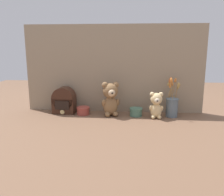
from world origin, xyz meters
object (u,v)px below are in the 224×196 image
at_px(teddy_bear_large, 111,98).
at_px(teddy_bear_medium, 156,105).
at_px(flower_vase, 172,105).
at_px(decorative_tin_tall, 136,112).
at_px(vintage_radio, 64,101).
at_px(decorative_tin_short, 83,111).

bearing_deg(teddy_bear_large, teddy_bear_medium, -5.78).
xyz_separation_m(teddy_bear_medium, flower_vase, (0.13, 0.06, -0.01)).
distance_m(teddy_bear_large, decorative_tin_tall, 0.24).
height_order(vintage_radio, decorative_tin_tall, vintage_radio).
xyz_separation_m(teddy_bear_large, teddy_bear_medium, (0.37, -0.04, -0.04)).
relative_size(teddy_bear_medium, decorative_tin_tall, 1.99).
bearing_deg(decorative_tin_tall, flower_vase, 2.20).
height_order(vintage_radio, decorative_tin_short, vintage_radio).
relative_size(teddy_bear_large, decorative_tin_short, 2.57).
distance_m(flower_vase, decorative_tin_short, 0.74).
height_order(flower_vase, vintage_radio, flower_vase).
distance_m(teddy_bear_large, vintage_radio, 0.41).
bearing_deg(flower_vase, decorative_tin_short, -179.44).
height_order(teddy_bear_medium, decorative_tin_tall, teddy_bear_medium).
distance_m(teddy_bear_medium, flower_vase, 0.14).
bearing_deg(decorative_tin_tall, teddy_bear_large, -177.81).
relative_size(vintage_radio, decorative_tin_short, 2.05).
bearing_deg(vintage_radio, teddy_bear_medium, -6.13).
bearing_deg(decorative_tin_short, teddy_bear_medium, -4.68).
height_order(teddy_bear_large, teddy_bear_medium, teddy_bear_large).
height_order(teddy_bear_medium, vintage_radio, vintage_radio).
height_order(teddy_bear_medium, flower_vase, flower_vase).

